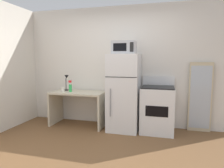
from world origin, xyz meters
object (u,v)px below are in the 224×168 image
object	(u,v)px
leaning_mirror	(200,97)
spray_bottle	(70,87)
desk	(78,102)
refrigerator	(124,92)
oven_range	(157,109)
coffee_mug	(63,89)
desk_lamp	(66,80)
microwave	(124,48)

from	to	relation	value
leaning_mirror	spray_bottle	bearing A→B (deg)	-173.09
desk	refrigerator	size ratio (longest dim) A/B	0.76
desk	refrigerator	world-z (taller)	refrigerator
spray_bottle	oven_range	world-z (taller)	oven_range
desk	coffee_mug	world-z (taller)	coffee_mug
desk_lamp	microwave	xyz separation A→B (m)	(1.36, -0.13, 0.70)
spray_bottle	oven_range	bearing A→B (deg)	2.15
desk_lamp	coffee_mug	bearing A→B (deg)	-90.13
leaning_mirror	desk	bearing A→B (deg)	-174.03
desk_lamp	spray_bottle	bearing A→B (deg)	-41.80
desk	leaning_mirror	distance (m)	2.55
microwave	leaning_mirror	world-z (taller)	microwave
desk_lamp	microwave	distance (m)	1.53
desk	spray_bottle	distance (m)	0.36
spray_bottle	microwave	bearing A→B (deg)	1.06
desk	oven_range	xyz separation A→B (m)	(1.71, 0.01, -0.06)
spray_bottle	oven_range	size ratio (longest dim) A/B	0.23
desk_lamp	oven_range	size ratio (longest dim) A/B	0.32
desk_lamp	oven_range	bearing A→B (deg)	-2.30
spray_bottle	refrigerator	distance (m)	1.19
desk	oven_range	world-z (taller)	oven_range
microwave	leaning_mirror	size ratio (longest dim) A/B	0.33
refrigerator	oven_range	bearing A→B (deg)	2.27
coffee_mug	leaning_mirror	bearing A→B (deg)	6.99
desk_lamp	spray_bottle	size ratio (longest dim) A/B	1.42
oven_range	microwave	bearing A→B (deg)	-175.94
desk_lamp	spray_bottle	world-z (taller)	desk_lamp
microwave	desk	bearing A→B (deg)	177.83
desk	desk_lamp	world-z (taller)	desk_lamp
refrigerator	desk	bearing A→B (deg)	179.00
desk	spray_bottle	size ratio (longest dim) A/B	4.72
desk	coffee_mug	bearing A→B (deg)	-165.29
desk_lamp	refrigerator	xyz separation A→B (m)	(1.36, -0.11, -0.21)
desk_lamp	oven_range	distance (m)	2.10
coffee_mug	desk_lamp	bearing A→B (deg)	89.87
oven_range	coffee_mug	bearing A→B (deg)	-177.34
desk	desk_lamp	bearing A→B (deg)	164.47
spray_bottle	leaning_mirror	bearing A→B (deg)	6.91
coffee_mug	refrigerator	size ratio (longest dim) A/B	0.06
desk	spray_bottle	xyz separation A→B (m)	(-0.16, -0.06, 0.32)
desk_lamp	leaning_mirror	size ratio (longest dim) A/B	0.25
oven_range	leaning_mirror	world-z (taller)	leaning_mirror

